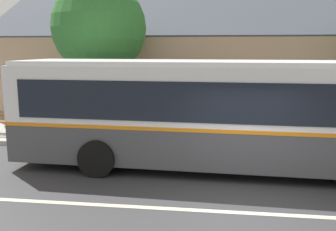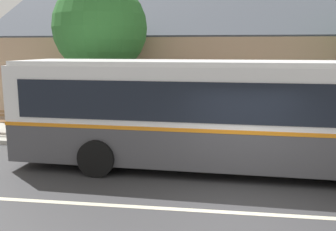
# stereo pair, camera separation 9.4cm
# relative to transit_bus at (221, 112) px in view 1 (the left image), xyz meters

# --- Properties ---
(ground_plane) EXTENTS (300.00, 300.00, 0.00)m
(ground_plane) POSITION_rel_transit_bus_xyz_m (0.53, -2.90, -1.64)
(ground_plane) COLOR #38383A
(sidewalk_far) EXTENTS (60.00, 3.00, 0.15)m
(sidewalk_far) POSITION_rel_transit_bus_xyz_m (0.53, 3.10, -1.57)
(sidewalk_far) COLOR #ADAAA3
(sidewalk_far) RESTS_ON ground
(lane_divider_stripe) EXTENTS (60.00, 0.16, 0.01)m
(lane_divider_stripe) POSITION_rel_transit_bus_xyz_m (0.53, -2.90, -1.64)
(lane_divider_stripe) COLOR beige
(lane_divider_stripe) RESTS_ON ground
(community_building) EXTENTS (24.44, 9.36, 7.25)m
(community_building) POSITION_rel_transit_bus_xyz_m (1.40, 10.10, 0.42)
(community_building) COLOR tan
(community_building) RESTS_ON ground
(transit_bus) EXTENTS (11.72, 3.09, 3.04)m
(transit_bus) POSITION_rel_transit_bus_xyz_m (0.00, 0.00, 0.00)
(transit_bus) COLOR #47474C
(transit_bus) RESTS_ON ground
(street_tree_secondary) EXTENTS (3.65, 3.65, 5.98)m
(street_tree_secondary) POSITION_rel_transit_bus_xyz_m (-4.80, 4.10, 2.39)
(street_tree_secondary) COLOR #4C3828
(street_tree_secondary) RESTS_ON ground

